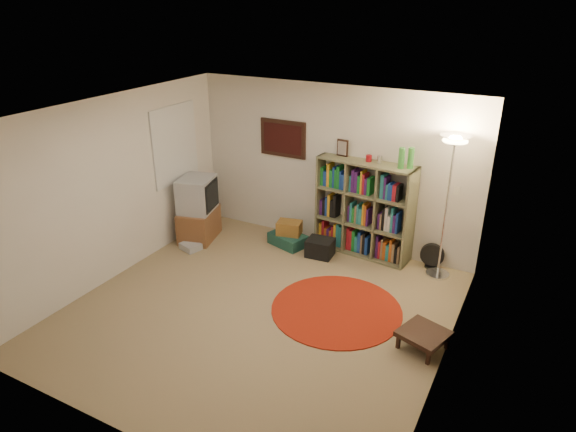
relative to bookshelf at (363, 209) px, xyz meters
name	(u,v)px	position (x,y,z in m)	size (l,w,h in m)	color
room	(255,218)	(-0.62, -2.09, 0.55)	(4.54, 4.54, 2.54)	olive
bookshelf	(363,209)	(0.00, 0.00, 0.00)	(1.50, 0.57, 1.76)	brown
floor_lamp	(452,161)	(1.22, -0.17, 0.98)	(0.39, 0.39, 2.03)	white
floor_fan	(432,256)	(1.09, -0.01, -0.51)	(0.35, 0.20, 0.39)	black
tv_stand	(198,210)	(-2.49, -0.77, -0.21)	(0.66, 0.81, 1.04)	brown
dvd_box	(191,246)	(-2.38, -1.17, -0.66)	(0.36, 0.32, 0.10)	#A2A3A7
suitcase	(288,240)	(-1.11, -0.32, -0.62)	(0.66, 0.52, 0.18)	#143930
wicker_basket	(289,228)	(-1.09, -0.30, -0.42)	(0.42, 0.34, 0.21)	brown
duffel_bag	(320,248)	(-0.50, -0.42, -0.58)	(0.41, 0.35, 0.27)	black
paper_towel	(344,241)	(-0.28, -0.01, -0.58)	(0.15, 0.15, 0.25)	white
red_rug	(336,309)	(0.29, -1.65, -0.70)	(1.66, 1.66, 0.01)	maroon
side_table	(424,334)	(1.45, -1.90, -0.52)	(0.61, 0.61, 0.22)	black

